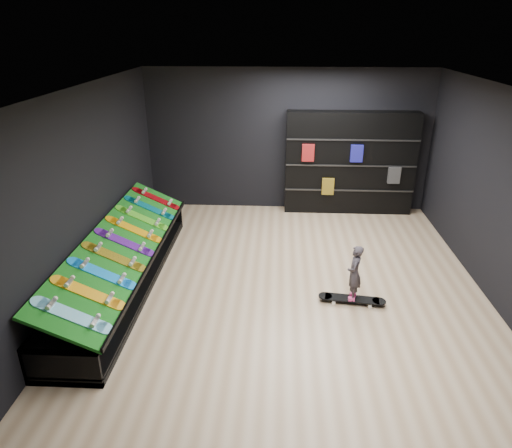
{
  "coord_description": "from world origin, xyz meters",
  "views": [
    {
      "loc": [
        -0.17,
        -6.12,
        3.77
      ],
      "look_at": [
        -0.5,
        0.2,
        1.0
      ],
      "focal_mm": 32.0,
      "sensor_mm": 36.0,
      "label": 1
    }
  ],
  "objects_px": {
    "back_shelving": "(350,163)",
    "floor_skateboard": "(352,301)",
    "display_rack": "(125,270)",
    "child": "(353,283)"
  },
  "relations": [
    {
      "from": "back_shelving",
      "to": "floor_skateboard",
      "type": "relative_size",
      "value": 2.76
    },
    {
      "from": "display_rack",
      "to": "child",
      "type": "relative_size",
      "value": 8.86
    },
    {
      "from": "display_rack",
      "to": "back_shelving",
      "type": "bearing_deg",
      "value": 40.6
    },
    {
      "from": "child",
      "to": "floor_skateboard",
      "type": "bearing_deg",
      "value": 180.0
    },
    {
      "from": "back_shelving",
      "to": "floor_skateboard",
      "type": "xyz_separation_m",
      "value": [
        -0.38,
        -3.68,
        -1.04
      ]
    },
    {
      "from": "display_rack",
      "to": "child",
      "type": "bearing_deg",
      "value": -5.86
    },
    {
      "from": "display_rack",
      "to": "floor_skateboard",
      "type": "distance_m",
      "value": 3.52
    },
    {
      "from": "child",
      "to": "display_rack",
      "type": "bearing_deg",
      "value": -82.17
    },
    {
      "from": "display_rack",
      "to": "floor_skateboard",
      "type": "xyz_separation_m",
      "value": [
        3.49,
        -0.36,
        -0.21
      ]
    },
    {
      "from": "back_shelving",
      "to": "child",
      "type": "relative_size",
      "value": 5.32
    }
  ]
}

